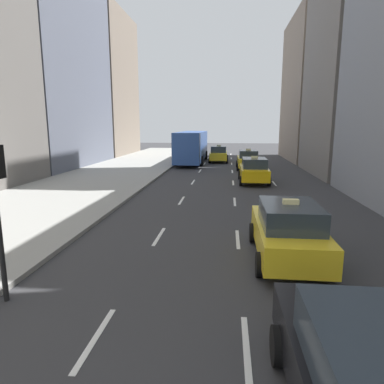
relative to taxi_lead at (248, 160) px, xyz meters
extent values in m
cube|color=gray|center=(-11.00, -6.67, -0.81)|extent=(8.00, 66.00, 0.15)
cube|color=white|center=(-4.20, -25.67, -0.87)|extent=(0.12, 2.00, 0.01)
cube|color=white|center=(-4.20, -19.67, -0.87)|extent=(0.12, 2.00, 0.01)
cube|color=white|center=(-4.20, -13.67, -0.87)|extent=(0.12, 2.00, 0.01)
cube|color=white|center=(-4.20, -7.67, -0.87)|extent=(0.12, 2.00, 0.01)
cube|color=white|center=(-4.20, -1.67, -0.87)|extent=(0.12, 2.00, 0.01)
cube|color=white|center=(-4.20, 4.33, -0.87)|extent=(0.12, 2.00, 0.01)
cube|color=white|center=(-4.20, 10.33, -0.87)|extent=(0.12, 2.00, 0.01)
cube|color=white|center=(-4.20, 16.33, -0.87)|extent=(0.12, 2.00, 0.01)
cube|color=white|center=(-1.40, -25.67, -0.87)|extent=(0.12, 2.00, 0.01)
cube|color=white|center=(-1.40, -19.67, -0.87)|extent=(0.12, 2.00, 0.01)
cube|color=white|center=(-1.40, -13.67, -0.87)|extent=(0.12, 2.00, 0.01)
cube|color=white|center=(-1.40, -7.67, -0.87)|extent=(0.12, 2.00, 0.01)
cube|color=white|center=(-1.40, -1.67, -0.87)|extent=(0.12, 2.00, 0.01)
cube|color=white|center=(-1.40, 4.33, -0.87)|extent=(0.12, 2.00, 0.01)
cube|color=white|center=(-1.40, 10.33, -0.87)|extent=(0.12, 2.00, 0.01)
cube|color=white|center=(-1.40, 16.33, -0.87)|extent=(0.12, 2.00, 0.01)
cube|color=white|center=(1.40, -19.67, -0.87)|extent=(0.12, 2.00, 0.01)
cube|color=white|center=(1.40, -13.67, -0.87)|extent=(0.12, 2.00, 0.01)
cube|color=white|center=(1.40, -7.67, -0.87)|extent=(0.12, 2.00, 0.01)
cube|color=white|center=(1.40, -1.67, -0.87)|extent=(0.12, 2.00, 0.01)
cube|color=white|center=(1.40, 4.33, -0.87)|extent=(0.12, 2.00, 0.01)
cube|color=white|center=(1.40, 10.33, -0.87)|extent=(0.12, 2.00, 0.01)
cube|color=white|center=(1.40, 16.33, -0.87)|extent=(0.12, 2.00, 0.01)
cube|color=gray|center=(-18.00, 13.81, 8.09)|extent=(6.00, 11.75, 17.93)
cube|color=gray|center=(8.00, 10.01, 6.98)|extent=(6.00, 12.78, 15.72)
cube|color=yellow|center=(0.00, 0.07, -0.17)|extent=(1.80, 4.40, 0.76)
cube|color=#28333D|center=(0.00, -0.19, 0.53)|extent=(1.58, 2.29, 0.64)
cube|color=#F2E599|center=(0.00, -0.19, 0.92)|extent=(0.44, 0.20, 0.14)
cylinder|color=black|center=(-0.90, 1.43, -0.55)|extent=(0.22, 0.66, 0.66)
cylinder|color=black|center=(0.90, 1.43, -0.55)|extent=(0.22, 0.66, 0.66)
cylinder|color=black|center=(-0.90, -1.29, -0.55)|extent=(0.22, 0.66, 0.66)
cylinder|color=black|center=(0.90, -1.29, -0.55)|extent=(0.22, 0.66, 0.66)
cube|color=yellow|center=(0.00, -21.27, -0.17)|extent=(1.80, 4.40, 0.76)
cube|color=#28333D|center=(0.00, -21.53, 0.53)|extent=(1.58, 2.29, 0.64)
cube|color=#F2E599|center=(0.00, -21.53, 0.92)|extent=(0.44, 0.20, 0.14)
cylinder|color=black|center=(-0.90, -19.91, -0.55)|extent=(0.22, 0.66, 0.66)
cylinder|color=black|center=(0.90, -19.91, -0.55)|extent=(0.22, 0.66, 0.66)
cylinder|color=black|center=(-0.90, -22.63, -0.55)|extent=(0.22, 0.66, 0.66)
cylinder|color=black|center=(0.90, -22.63, -0.55)|extent=(0.22, 0.66, 0.66)
cube|color=yellow|center=(0.00, -7.42, -0.17)|extent=(1.80, 4.40, 0.76)
cube|color=#28333D|center=(0.00, -7.68, 0.53)|extent=(1.58, 2.29, 0.64)
cube|color=#F2E599|center=(0.00, -7.68, 0.92)|extent=(0.44, 0.20, 0.14)
cylinder|color=black|center=(-0.90, -6.05, -0.55)|extent=(0.22, 0.66, 0.66)
cylinder|color=black|center=(0.90, -6.05, -0.55)|extent=(0.22, 0.66, 0.66)
cylinder|color=black|center=(-0.90, -8.78, -0.55)|extent=(0.22, 0.66, 0.66)
cylinder|color=black|center=(0.90, -8.78, -0.55)|extent=(0.22, 0.66, 0.66)
cube|color=yellow|center=(-2.80, 6.05, -0.17)|extent=(1.80, 4.40, 0.76)
cube|color=#28333D|center=(-2.80, 5.78, 0.53)|extent=(1.58, 2.29, 0.64)
cube|color=#F2E599|center=(-2.80, 5.78, 0.92)|extent=(0.44, 0.20, 0.14)
cylinder|color=black|center=(-3.70, 7.41, -0.55)|extent=(0.22, 0.66, 0.66)
cylinder|color=black|center=(-1.90, 7.41, -0.55)|extent=(0.22, 0.66, 0.66)
cylinder|color=black|center=(-3.70, 4.68, -0.55)|extent=(0.22, 0.66, 0.66)
cylinder|color=black|center=(-1.90, 4.68, -0.55)|extent=(0.22, 0.66, 0.66)
cylinder|color=black|center=(-0.90, -26.02, -0.55)|extent=(0.22, 0.66, 0.66)
cube|color=#2D519E|center=(-5.60, 5.06, 0.92)|extent=(2.50, 11.60, 2.90)
cube|color=#28333D|center=(-5.60, 10.81, 1.27)|extent=(2.30, 0.12, 1.40)
cube|color=#28333D|center=(-6.81, 5.06, 1.27)|extent=(0.08, 9.86, 1.10)
cube|color=yellow|center=(-5.60, 10.81, 2.17)|extent=(1.50, 0.10, 0.36)
cylinder|color=black|center=(-6.85, 8.65, -0.38)|extent=(0.30, 1.00, 1.00)
cylinder|color=black|center=(-4.35, 8.65, -0.38)|extent=(0.30, 1.00, 1.00)
cylinder|color=black|center=(-6.85, 1.87, -0.38)|extent=(0.30, 1.00, 1.00)
cylinder|color=black|center=(-4.35, 1.87, -0.38)|extent=(0.30, 1.00, 1.00)
sphere|color=#4C3F14|center=(-6.75, -24.23, 2.27)|extent=(0.14, 0.14, 0.14)
sphere|color=#198C2D|center=(-6.75, -24.23, 2.04)|extent=(0.14, 0.14, 0.14)
camera|label=1|loc=(-1.80, -31.21, 3.04)|focal=32.00mm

